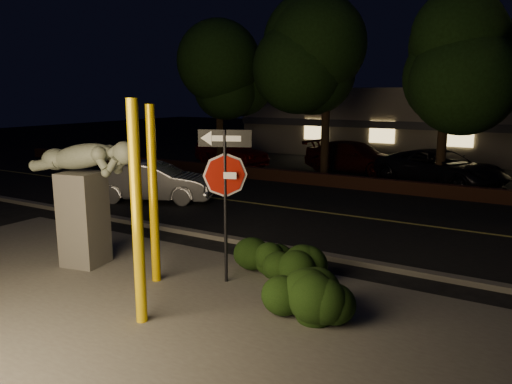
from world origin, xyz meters
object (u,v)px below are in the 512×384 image
at_px(parked_car_red, 231,151).
at_px(parked_car_dark, 441,168).
at_px(yellow_pole_right, 137,215).
at_px(parked_car_darkred, 354,157).
at_px(sculpture, 83,189).
at_px(silver_sedan, 154,182).
at_px(signpost, 225,176).
at_px(yellow_pole_left, 153,196).

relative_size(parked_car_red, parked_car_dark, 0.85).
xyz_separation_m(yellow_pole_right, parked_car_darkred, (-2.49, 16.93, -1.10)).
relative_size(yellow_pole_right, parked_car_darkred, 0.73).
bearing_deg(parked_car_darkred, parked_car_red, 111.23).
relative_size(sculpture, parked_car_dark, 0.52).
distance_m(sculpture, parked_car_darkred, 15.50).
bearing_deg(silver_sedan, yellow_pole_right, -162.46).
xyz_separation_m(parked_car_red, parked_car_darkred, (6.30, 1.10, -0.04)).
bearing_deg(parked_car_darkred, parked_car_dark, -100.27).
xyz_separation_m(sculpture, parked_car_red, (-5.81, 14.35, -0.94)).
bearing_deg(parked_car_red, signpost, -130.43).
bearing_deg(parked_car_red, parked_car_darkred, -63.87).
bearing_deg(sculpture, silver_sedan, 108.79).
xyz_separation_m(yellow_pole_left, sculpture, (-1.94, -0.04, -0.06)).
height_order(yellow_pole_right, silver_sedan, yellow_pole_right).
relative_size(yellow_pole_left, silver_sedan, 0.84).
height_order(yellow_pole_left, sculpture, yellow_pole_left).
relative_size(yellow_pole_right, signpost, 1.20).
height_order(sculpture, silver_sedan, sculpture).
bearing_deg(sculpture, parked_car_dark, 60.13).
bearing_deg(silver_sedan, parked_car_dark, -68.24).
relative_size(yellow_pole_right, silver_sedan, 0.88).
xyz_separation_m(yellow_pole_left, parked_car_dark, (2.78, 13.75, -1.03)).
height_order(silver_sedan, parked_car_red, parked_car_red).
bearing_deg(signpost, yellow_pole_right, -117.34).
bearing_deg(yellow_pole_left, parked_car_dark, 78.58).
height_order(yellow_pole_right, parked_car_darkred, yellow_pole_right).
bearing_deg(signpost, sculpture, 170.41).
distance_m(signpost, parked_car_darkred, 15.06).
height_order(signpost, parked_car_darkred, signpost).
distance_m(sculpture, silver_sedan, 6.67).
xyz_separation_m(yellow_pole_right, silver_sedan, (-6.26, 7.19, -1.14)).
xyz_separation_m(yellow_pole_right, parked_car_dark, (1.73, 15.26, -1.09)).
xyz_separation_m(yellow_pole_left, parked_car_red, (-7.75, 14.31, -1.00)).
relative_size(yellow_pole_left, parked_car_dark, 0.67).
bearing_deg(parked_car_dark, parked_car_darkred, 90.74).
height_order(silver_sedan, parked_car_dark, parked_car_dark).
xyz_separation_m(silver_sedan, parked_car_dark, (7.99, 8.06, 0.05)).
bearing_deg(silver_sedan, parked_car_red, -7.14).
bearing_deg(yellow_pole_left, silver_sedan, 132.56).
bearing_deg(signpost, parked_car_dark, 61.17).
xyz_separation_m(yellow_pole_right, parked_car_red, (-8.79, 15.82, -1.06)).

